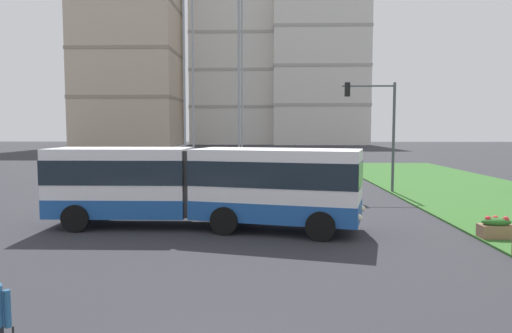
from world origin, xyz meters
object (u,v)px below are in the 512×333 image
at_px(flower_planter_3, 496,227).
at_px(apartment_tower_west, 129,33).
at_px(apartment_tower_westcentre, 235,57).
at_px(traffic_light_far_right, 378,119).
at_px(apartment_tower_centre, 319,71).
at_px(articulated_bus, 202,184).

bearing_deg(flower_planter_3, apartment_tower_west, 113.35).
distance_m(apartment_tower_west, apartment_tower_westcentre, 26.11).
relative_size(traffic_light_far_right, apartment_tower_westcentre, 0.15).
relative_size(flower_planter_3, apartment_tower_centre, 0.03).
distance_m(flower_planter_3, apartment_tower_centre, 101.45).
height_order(flower_planter_3, traffic_light_far_right, traffic_light_far_right).
relative_size(flower_planter_3, apartment_tower_westcentre, 0.03).
xyz_separation_m(flower_planter_3, traffic_light_far_right, (-1.32, 11.69, 3.89)).
xyz_separation_m(articulated_bus, traffic_light_far_right, (8.83, 9.96, 2.66)).
height_order(articulated_bus, apartment_tower_westcentre, apartment_tower_westcentre).
relative_size(apartment_tower_west, apartment_tower_centre, 1.42).
relative_size(traffic_light_far_right, apartment_tower_centre, 0.18).
height_order(apartment_tower_west, apartment_tower_westcentre, apartment_tower_west).
bearing_deg(apartment_tower_west, apartment_tower_centre, 13.23).
bearing_deg(apartment_tower_westcentre, apartment_tower_west, -151.72).
xyz_separation_m(articulated_bus, apartment_tower_centre, (14.66, 98.15, 16.00)).
height_order(flower_planter_3, apartment_tower_centre, apartment_tower_centre).
bearing_deg(apartment_tower_west, traffic_light_far_right, -64.39).
relative_size(apartment_tower_west, apartment_tower_westcentre, 1.17).
xyz_separation_m(apartment_tower_westcentre, apartment_tower_centre, (20.45, -2.09, -3.77)).
bearing_deg(apartment_tower_westcentre, articulated_bus, -86.69).
bearing_deg(traffic_light_far_right, flower_planter_3, -83.53).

